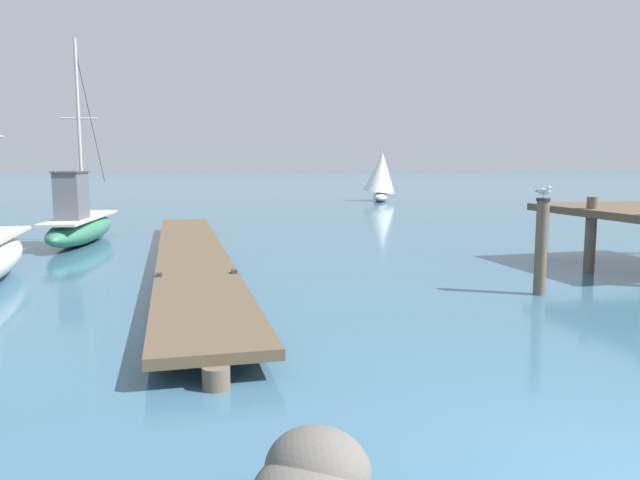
{
  "coord_description": "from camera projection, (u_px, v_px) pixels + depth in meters",
  "views": [
    {
      "loc": [
        -3.76,
        -4.22,
        2.87
      ],
      "look_at": [
        -1.72,
        6.93,
        1.4
      ],
      "focal_mm": 33.82,
      "sensor_mm": 36.0,
      "label": 1
    }
  ],
  "objects": [
    {
      "name": "floating_dock",
      "position": [
        192.0,
        253.0,
        16.65
      ],
      "size": [
        2.91,
        19.03,
        0.53
      ],
      "color": "brown",
      "rests_on": "ground"
    },
    {
      "name": "distant_sailboat",
      "position": [
        381.0,
        177.0,
        44.68
      ],
      "size": [
        3.19,
        4.79,
        3.9
      ],
      "color": "silver",
      "rests_on": "ground"
    },
    {
      "name": "mooring_piling",
      "position": [
        541.0,
        245.0,
        12.99
      ],
      "size": [
        0.3,
        0.3,
        2.11
      ],
      "color": "brown",
      "rests_on": "ground"
    },
    {
      "name": "perched_seagull",
      "position": [
        544.0,
        191.0,
        12.85
      ],
      "size": [
        0.27,
        0.34,
        0.26
      ],
      "color": "gold",
      "rests_on": "mooring_piling"
    },
    {
      "name": "fishing_boat_1",
      "position": [
        80.0,
        223.0,
        21.31
      ],
      "size": [
        1.9,
        6.86,
        7.16
      ],
      "color": "#337556",
      "rests_on": "ground"
    }
  ]
}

